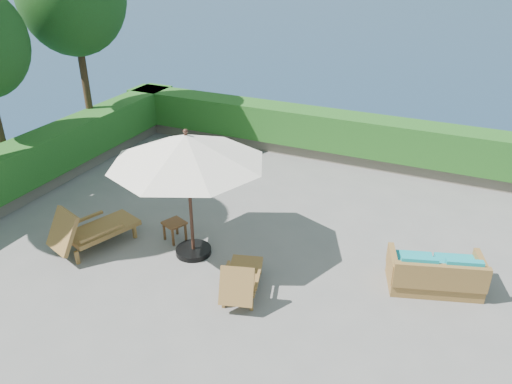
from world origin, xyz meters
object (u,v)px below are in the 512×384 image
at_px(patio_umbrella, 187,150).
at_px(side_table, 174,225).
at_px(lounge_right, 241,279).
at_px(wicker_loveseat, 435,275).
at_px(lounge_left, 90,230).

bearing_deg(patio_umbrella, side_table, 155.44).
height_order(lounge_right, side_table, lounge_right).
relative_size(side_table, wicker_loveseat, 0.29).
distance_m(patio_umbrella, lounge_right, 2.50).
height_order(patio_umbrella, wicker_loveseat, patio_umbrella).
xyz_separation_m(patio_umbrella, wicker_loveseat, (4.53, 0.80, -1.92)).
height_order(patio_umbrella, lounge_right, patio_umbrella).
height_order(lounge_left, lounge_right, lounge_left).
distance_m(lounge_right, side_table, 2.30).
relative_size(patio_umbrella, lounge_left, 1.58).
bearing_deg(wicker_loveseat, side_table, 168.53).
bearing_deg(patio_umbrella, lounge_left, -161.18).
relative_size(patio_umbrella, lounge_right, 1.98).
bearing_deg(lounge_left, side_table, 53.87).
bearing_deg(patio_umbrella, lounge_right, -28.13).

